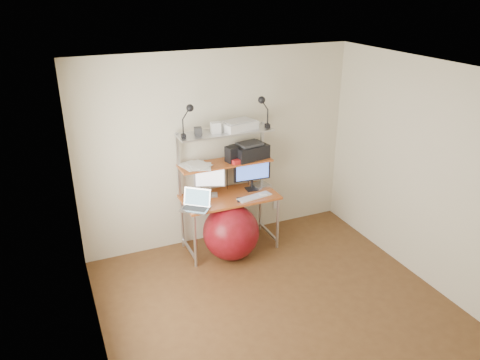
% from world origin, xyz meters
% --- Properties ---
extents(room, '(3.60, 3.60, 3.60)m').
position_xyz_m(room, '(0.00, 0.00, 1.25)').
color(room, brown).
rests_on(room, ground).
extents(computer_desk, '(1.20, 0.60, 1.57)m').
position_xyz_m(computer_desk, '(0.00, 1.50, 0.96)').
color(computer_desk, '#C15B25').
rests_on(computer_desk, ground).
extents(desktop, '(1.20, 0.60, 0.00)m').
position_xyz_m(desktop, '(0.00, 1.44, 0.74)').
color(desktop, '#C15B25').
rests_on(desktop, computer_desk).
extents(mid_shelf, '(1.18, 0.34, 0.00)m').
position_xyz_m(mid_shelf, '(0.00, 1.57, 1.15)').
color(mid_shelf, '#C15B25').
rests_on(mid_shelf, computer_desk).
extents(top_shelf, '(1.18, 0.34, 0.00)m').
position_xyz_m(top_shelf, '(0.00, 1.57, 1.55)').
color(top_shelf, silver).
rests_on(top_shelf, computer_desk).
extents(floor, '(3.60, 3.60, 0.00)m').
position_xyz_m(floor, '(0.00, 0.00, 0.00)').
color(floor, brown).
rests_on(floor, ground).
extents(wall_outlet, '(0.08, 0.01, 0.12)m').
position_xyz_m(wall_outlet, '(0.85, 1.79, 0.30)').
color(wall_outlet, silver).
rests_on(wall_outlet, room).
extents(monitor_silver, '(0.38, 0.19, 0.44)m').
position_xyz_m(monitor_silver, '(-0.22, 1.57, 0.97)').
color(monitor_silver, '#B6B6BB').
rests_on(monitor_silver, desktop).
extents(monitor_black, '(0.49, 0.15, 0.49)m').
position_xyz_m(monitor_black, '(0.35, 1.53, 0.99)').
color(monitor_black, black).
rests_on(monitor_black, desktop).
extents(laptop, '(0.42, 0.41, 0.29)m').
position_xyz_m(laptop, '(-0.49, 1.29, 0.79)').
color(laptop, '#B7B7BC').
rests_on(laptop, desktop).
extents(keyboard, '(0.47, 0.21, 0.01)m').
position_xyz_m(keyboard, '(0.27, 1.28, 0.75)').
color(keyboard, silver).
rests_on(keyboard, desktop).
extents(mouse, '(0.10, 0.07, 0.03)m').
position_xyz_m(mouse, '(0.40, 1.29, 0.75)').
color(mouse, silver).
rests_on(mouse, desktop).
extents(mac_mini, '(0.24, 0.24, 0.04)m').
position_xyz_m(mac_mini, '(0.48, 1.53, 0.76)').
color(mac_mini, '#B7B7BC').
rests_on(mac_mini, desktop).
extents(phone, '(0.10, 0.14, 0.01)m').
position_xyz_m(phone, '(0.07, 1.27, 0.74)').
color(phone, black).
rests_on(phone, desktop).
extents(printer, '(0.48, 0.37, 0.21)m').
position_xyz_m(printer, '(0.34, 1.58, 1.25)').
color(printer, black).
rests_on(printer, mid_shelf).
extents(nas_cube, '(0.16, 0.16, 0.20)m').
position_xyz_m(nas_cube, '(0.08, 1.55, 1.25)').
color(nas_cube, black).
rests_on(nas_cube, mid_shelf).
extents(red_box, '(0.22, 0.17, 0.05)m').
position_xyz_m(red_box, '(0.14, 1.49, 1.18)').
color(red_box, red).
rests_on(red_box, mid_shelf).
extents(scanner, '(0.49, 0.37, 0.11)m').
position_xyz_m(scanner, '(0.18, 1.59, 1.61)').
color(scanner, silver).
rests_on(scanner, top_shelf).
extents(box_white, '(0.12, 0.10, 0.13)m').
position_xyz_m(box_white, '(-0.13, 1.55, 1.62)').
color(box_white, silver).
rests_on(box_white, top_shelf).
extents(box_grey, '(0.11, 0.11, 0.09)m').
position_xyz_m(box_grey, '(-0.34, 1.57, 1.60)').
color(box_grey, '#313234').
rests_on(box_grey, top_shelf).
extents(clip_lamp_left, '(0.16, 0.09, 0.39)m').
position_xyz_m(clip_lamp_left, '(-0.47, 1.51, 1.84)').
color(clip_lamp_left, black).
rests_on(clip_lamp_left, top_shelf).
extents(clip_lamp_right, '(0.16, 0.09, 0.41)m').
position_xyz_m(clip_lamp_right, '(0.47, 1.49, 1.85)').
color(clip_lamp_right, black).
rests_on(clip_lamp_right, top_shelf).
extents(exercise_ball, '(0.70, 0.70, 0.70)m').
position_xyz_m(exercise_ball, '(-0.08, 1.22, 0.35)').
color(exercise_ball, maroon).
rests_on(exercise_ball, floor).
extents(paper_stack, '(0.40, 0.42, 0.02)m').
position_xyz_m(paper_stack, '(-0.38, 1.57, 1.16)').
color(paper_stack, white).
rests_on(paper_stack, mid_shelf).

